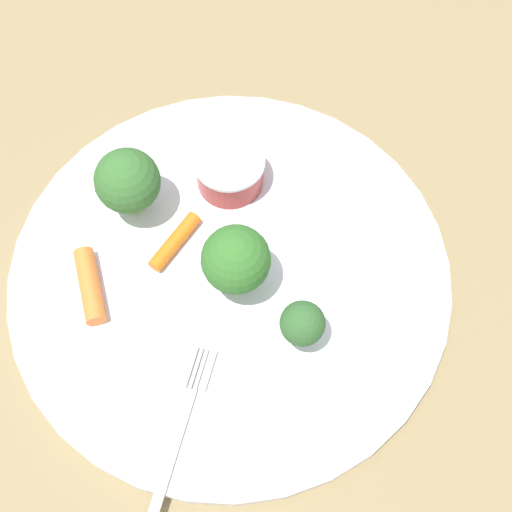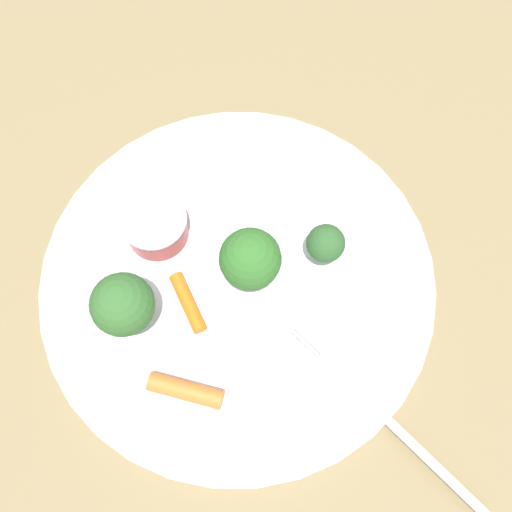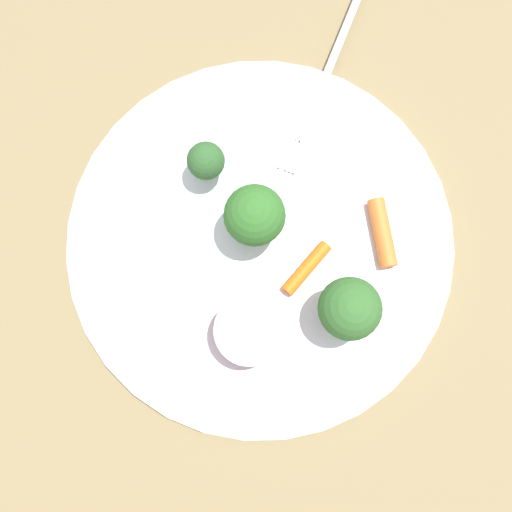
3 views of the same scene
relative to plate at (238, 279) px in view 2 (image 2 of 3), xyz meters
name	(u,v)px [view 2 (image 2 of 3)]	position (x,y,z in m)	size (l,w,h in m)	color
ground_plane	(238,281)	(0.00, 0.00, -0.01)	(2.40, 2.40, 0.00)	olive
plate	(238,279)	(0.00, 0.00, 0.00)	(0.31, 0.31, 0.01)	white
sauce_cup	(156,226)	(-0.01, 0.07, 0.02)	(0.05, 0.05, 0.03)	maroon
broccoli_floret_0	(326,244)	(0.05, -0.04, 0.03)	(0.03, 0.03, 0.04)	#88AD6E
broccoli_floret_1	(123,305)	(-0.08, 0.04, 0.04)	(0.05, 0.05, 0.06)	#8EC25A
broccoli_floret_2	(250,259)	(0.01, -0.01, 0.04)	(0.05, 0.05, 0.06)	#8AA963
carrot_stick_0	(188,303)	(-0.04, 0.01, 0.01)	(0.01, 0.01, 0.05)	orange
carrot_stick_1	(186,391)	(-0.09, -0.03, 0.01)	(0.01, 0.01, 0.05)	orange
fork	(385,418)	(-0.02, -0.15, 0.01)	(0.03, 0.19, 0.00)	#BDB9B3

